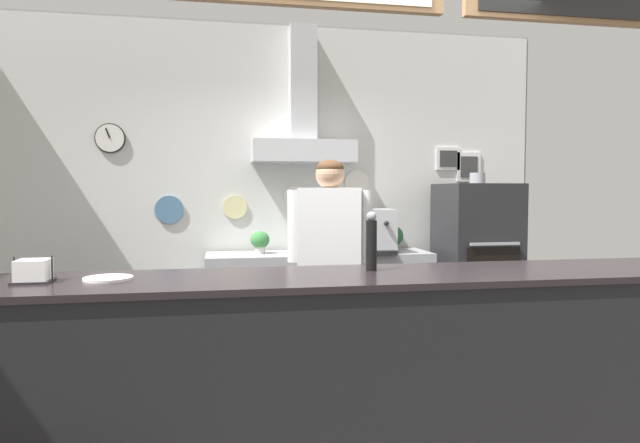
# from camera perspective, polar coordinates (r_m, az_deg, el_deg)

# --- Properties ---
(back_wall_assembly) EXTENTS (5.28, 2.60, 3.04)m
(back_wall_assembly) POSITION_cam_1_polar(r_m,az_deg,el_deg) (5.14, -5.11, 4.54)
(back_wall_assembly) COLOR gray
(back_wall_assembly) RESTS_ON ground_plane
(service_counter) EXTENTS (4.63, 0.64, 1.10)m
(service_counter) POSITION_cam_1_polar(r_m,az_deg,el_deg) (2.70, 0.13, -17.13)
(service_counter) COLOR black
(service_counter) RESTS_ON ground_plane
(back_prep_counter) EXTENTS (2.01, 0.55, 0.93)m
(back_prep_counter) POSITION_cam_1_polar(r_m,az_deg,el_deg) (5.05, -0.07, -8.56)
(back_prep_counter) COLOR #A3A5AD
(back_prep_counter) RESTS_ON ground_plane
(pizza_oven) EXTENTS (0.65, 0.68, 1.65)m
(pizza_oven) POSITION_cam_1_polar(r_m,az_deg,el_deg) (5.33, 15.79, -4.57)
(pizza_oven) COLOR #232326
(pizza_oven) RESTS_ON ground_plane
(shop_worker) EXTENTS (0.57, 0.32, 1.70)m
(shop_worker) POSITION_cam_1_polar(r_m,az_deg,el_deg) (3.83, 1.03, -5.38)
(shop_worker) COLOR #232328
(shop_worker) RESTS_ON ground_plane
(espresso_machine) EXTENTS (0.55, 0.53, 0.39)m
(espresso_machine) POSITION_cam_1_polar(r_m,az_deg,el_deg) (5.01, 4.25, -0.98)
(espresso_machine) COLOR silver
(espresso_machine) RESTS_ON back_prep_counter
(potted_basil) EXTENTS (0.17, 0.17, 0.20)m
(potted_basil) POSITION_cam_1_polar(r_m,az_deg,el_deg) (4.92, -6.20, -2.00)
(potted_basil) COLOR beige
(potted_basil) RESTS_ON back_prep_counter
(potted_thyme) EXTENTS (0.22, 0.22, 0.24)m
(potted_thyme) POSITION_cam_1_polar(r_m,az_deg,el_deg) (5.13, 7.36, -1.56)
(potted_thyme) COLOR #9E563D
(potted_thyme) RESTS_ON back_prep_counter
(potted_oregano) EXTENTS (0.19, 0.19, 0.21)m
(potted_oregano) POSITION_cam_1_polar(r_m,az_deg,el_deg) (4.90, -1.48, -2.01)
(potted_oregano) COLOR beige
(potted_oregano) RESTS_ON back_prep_counter
(condiment_plate) EXTENTS (0.21, 0.21, 0.01)m
(condiment_plate) POSITION_cam_1_polar(r_m,az_deg,el_deg) (2.59, -20.99, -5.49)
(condiment_plate) COLOR white
(condiment_plate) RESTS_ON service_counter
(pepper_grinder) EXTENTS (0.05, 0.05, 0.29)m
(pepper_grinder) POSITION_cam_1_polar(r_m,az_deg,el_deg) (2.69, 5.31, -2.06)
(pepper_grinder) COLOR black
(pepper_grinder) RESTS_ON service_counter
(napkin_holder) EXTENTS (0.16, 0.15, 0.11)m
(napkin_holder) POSITION_cam_1_polar(r_m,az_deg,el_deg) (2.64, -27.44, -4.63)
(napkin_holder) COLOR #262628
(napkin_holder) RESTS_ON service_counter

